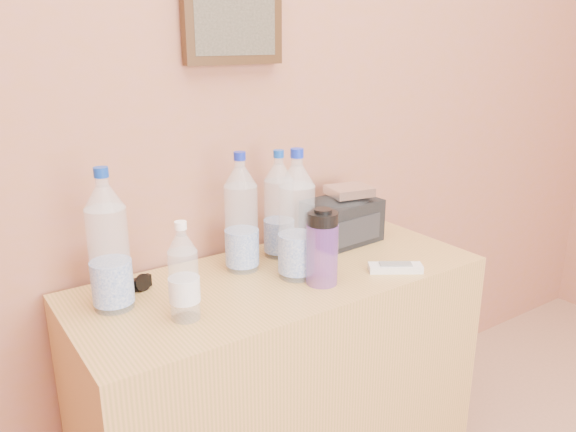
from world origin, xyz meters
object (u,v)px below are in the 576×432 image
at_px(ac_remote, 395,268).
at_px(toiletry_bag, 342,218).
at_px(pet_large_b, 241,219).
at_px(pet_large_c, 279,210).
at_px(pet_small, 184,277).
at_px(pet_large_a, 109,248).
at_px(pet_large_d, 297,222).
at_px(dresser, 282,387).
at_px(nalgene_bottle, 322,247).
at_px(sunglasses, 130,287).
at_px(foil_packet, 349,191).

height_order(ac_remote, toiletry_bag, toiletry_bag).
height_order(pet_large_b, ac_remote, pet_large_b).
distance_m(pet_large_c, pet_small, 0.46).
height_order(pet_large_a, pet_large_d, pet_large_d).
distance_m(dresser, pet_large_c, 0.52).
bearing_deg(dresser, pet_large_c, 59.27).
bearing_deg(toiletry_bag, pet_small, -166.17).
distance_m(pet_large_a, pet_large_b, 0.38).
bearing_deg(dresser, pet_large_a, 171.19).
xyz_separation_m(dresser, nalgene_bottle, (0.06, -0.10, 0.46)).
bearing_deg(dresser, sunglasses, 162.01).
relative_size(dresser, toiletry_bag, 5.08).
distance_m(pet_large_b, pet_large_c, 0.15).
relative_size(toiletry_bag, foil_packet, 1.74).
bearing_deg(pet_large_a, pet_large_b, 4.84).
relative_size(pet_large_a, pet_large_c, 1.09).
bearing_deg(foil_packet, pet_large_d, -155.32).
height_order(pet_large_c, nalgene_bottle, pet_large_c).
relative_size(pet_large_b, pet_large_d, 0.95).
bearing_deg(nalgene_bottle, pet_large_b, 121.82).
bearing_deg(pet_large_a, pet_small, -50.83).
bearing_deg(pet_large_d, nalgene_bottle, -67.53).
relative_size(ac_remote, foil_packet, 1.15).
distance_m(dresser, sunglasses, 0.55).
distance_m(dresser, toiletry_bag, 0.55).
bearing_deg(foil_packet, pet_large_b, -178.83).
height_order(pet_large_a, foil_packet, pet_large_a).
bearing_deg(pet_large_d, pet_large_c, 72.97).
relative_size(pet_large_a, nalgene_bottle, 1.68).
height_order(sunglasses, foil_packet, foil_packet).
bearing_deg(pet_small, foil_packet, 16.08).
height_order(pet_large_c, foil_packet, pet_large_c).
bearing_deg(nalgene_bottle, pet_large_a, 161.19).
xyz_separation_m(dresser, pet_large_b, (-0.07, 0.10, 0.51)).
distance_m(dresser, foil_packet, 0.63).
distance_m(pet_small, sunglasses, 0.23).
xyz_separation_m(pet_large_d, foil_packet, (0.30, 0.14, 0.01)).
bearing_deg(pet_large_c, ac_remote, -55.16).
bearing_deg(nalgene_bottle, pet_small, 176.51).
bearing_deg(pet_large_c, pet_large_b, -168.17).
xyz_separation_m(dresser, pet_large_d, (0.03, -0.03, 0.52)).
height_order(pet_large_d, toiletry_bag, pet_large_d).
height_order(pet_large_a, ac_remote, pet_large_a).
height_order(dresser, sunglasses, sunglasses).
height_order(pet_large_a, sunglasses, pet_large_a).
relative_size(dresser, pet_large_b, 3.41).
bearing_deg(pet_small, pet_large_c, 27.66).
distance_m(pet_large_b, toiletry_bag, 0.39).
bearing_deg(toiletry_bag, ac_remote, -100.66).
xyz_separation_m(pet_large_b, ac_remote, (0.35, -0.26, -0.14)).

